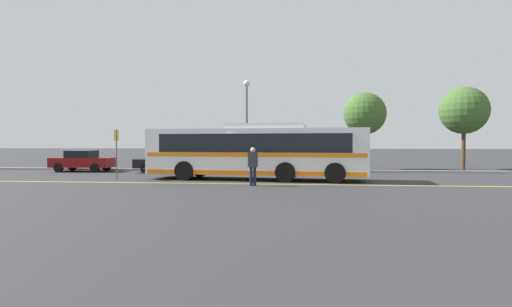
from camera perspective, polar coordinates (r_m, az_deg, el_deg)
ground_plane at (r=21.19m, az=-0.34°, el=-3.73°), size 220.00×220.00×0.00m
lane_strip_0 at (r=18.89m, az=-0.70°, el=-4.36°), size 31.40×0.20×0.01m
curb_strip at (r=26.91m, az=1.32°, el=-2.44°), size 39.40×0.36×0.15m
transit_bus at (r=20.98m, az=0.04°, el=0.40°), size 11.87×3.58×2.93m
parked_car_0 at (r=29.34m, az=-23.49°, el=-0.97°), size 4.03×2.05×1.43m
parked_car_1 at (r=26.79m, az=-12.11°, el=-1.09°), size 4.49×1.93×1.48m
pedestrian_0 at (r=18.04m, az=-0.45°, el=-1.49°), size 0.44×0.25×1.74m
bus_stop_sign at (r=22.29m, az=-19.32°, el=0.76°), size 0.07×0.40×2.67m
street_lamp at (r=27.92m, az=-1.34°, el=6.53°), size 0.46×0.46×6.31m
tree_0 at (r=30.25m, az=15.28°, el=5.49°), size 3.07×3.07×5.61m
tree_1 at (r=32.89m, az=27.58°, el=5.45°), size 3.43×3.43×6.02m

